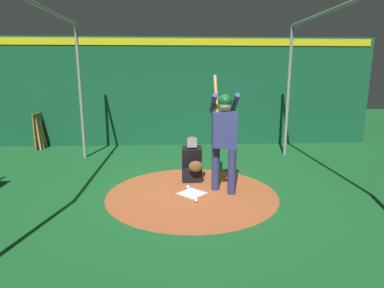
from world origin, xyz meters
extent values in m
plane|color=#195B28|center=(0.00, 0.00, 0.00)|extent=(27.47, 27.47, 0.00)
cylinder|color=#AD562D|center=(0.00, 0.00, 0.00)|extent=(3.15, 3.15, 0.01)
cube|color=white|center=(0.00, 0.00, 0.01)|extent=(0.59, 0.59, 0.01)
cylinder|color=navy|center=(0.03, 0.73, 0.43)|extent=(0.15, 0.15, 0.87)
cylinder|color=navy|center=(-0.21, 0.46, 0.43)|extent=(0.15, 0.15, 0.87)
cube|color=navy|center=(-0.09, 0.60, 1.19)|extent=(0.22, 0.44, 0.65)
cylinder|color=navy|center=(-0.19, 0.79, 1.66)|extent=(0.52, 0.09, 0.40)
cylinder|color=navy|center=(-0.19, 0.40, 1.66)|extent=(0.52, 0.09, 0.40)
sphere|color=tan|center=(-0.09, 0.60, 1.64)|extent=(0.22, 0.22, 0.22)
sphere|color=#0F4C23|center=(-0.09, 0.60, 1.70)|extent=(0.25, 0.25, 0.25)
cylinder|color=olive|center=(-0.31, 0.46, 1.79)|extent=(0.54, 0.06, 0.73)
cube|color=black|center=(-0.79, 0.04, 0.15)|extent=(0.40, 0.40, 0.29)
cube|color=black|center=(-0.75, 0.04, 0.51)|extent=(0.31, 0.40, 0.47)
sphere|color=brown|center=(-0.73, 0.04, 0.84)|extent=(0.22, 0.22, 0.22)
cube|color=gray|center=(-0.63, 0.04, 0.84)|extent=(0.03, 0.20, 0.20)
ellipsoid|color=brown|center=(-0.47, 0.10, 0.39)|extent=(0.12, 0.28, 0.22)
cube|color=#145133|center=(-4.32, 0.00, 1.61)|extent=(0.20, 11.47, 3.23)
cube|color=yellow|center=(-4.21, 0.00, 3.08)|extent=(0.03, 11.24, 0.20)
cylinder|color=gray|center=(-2.81, -2.69, 1.68)|extent=(0.08, 0.08, 3.36)
cylinder|color=gray|center=(-2.81, 2.69, 1.68)|extent=(0.08, 0.08, 3.36)
cylinder|color=gray|center=(0.00, 2.69, 3.36)|extent=(5.61, 0.07, 0.07)
cube|color=olive|center=(-4.07, -4.29, 0.53)|extent=(0.94, 0.04, 1.05)
cylinder|color=black|center=(-4.44, -4.23, 0.43)|extent=(0.06, 0.19, 0.86)
cylinder|color=black|center=(-4.32, -4.23, 0.41)|extent=(0.06, 0.17, 0.82)
cylinder|color=black|center=(-4.20, -4.23, 0.41)|extent=(0.06, 0.20, 0.82)
cylinder|color=tan|center=(-4.08, -4.23, 0.43)|extent=(0.06, 0.19, 0.87)
cylinder|color=tan|center=(-3.96, -4.23, 0.42)|extent=(0.06, 0.13, 0.84)
cylinder|color=tan|center=(-3.84, -4.23, 0.43)|extent=(0.06, 0.20, 0.85)
cylinder|color=tan|center=(-3.72, -4.23, 0.46)|extent=(0.06, 0.13, 0.91)
sphere|color=white|center=(-0.26, -0.06, 0.04)|extent=(0.07, 0.07, 0.07)
sphere|color=white|center=(0.41, 0.05, 0.04)|extent=(0.07, 0.07, 0.07)
sphere|color=white|center=(-0.73, 0.77, 0.04)|extent=(0.07, 0.07, 0.07)
camera|label=1|loc=(5.67, -0.31, 2.20)|focal=30.39mm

